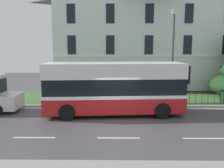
# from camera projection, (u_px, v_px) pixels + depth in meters

# --- Properties ---
(ground_plane) EXTENTS (60.00, 56.00, 0.18)m
(ground_plane) POSITION_uv_depth(u_px,v_px,m) (118.00, 121.00, 13.56)
(ground_plane) COLOR #464348
(georgian_townhouse) EXTENTS (18.48, 10.75, 11.57)m
(georgian_townhouse) POSITION_uv_depth(u_px,v_px,m) (142.00, 33.00, 26.69)
(georgian_townhouse) COLOR silver
(georgian_townhouse) RESTS_ON ground_plane
(iron_verge_railing) EXTENTS (12.69, 0.04, 0.97)m
(iron_verge_railing) POSITION_uv_depth(u_px,v_px,m) (158.00, 98.00, 16.85)
(iron_verge_railing) COLOR black
(iron_verge_railing) RESTS_ON ground_plane
(single_decker_bus) EXTENTS (8.77, 3.16, 3.28)m
(single_decker_bus) POSITION_uv_depth(u_px,v_px,m) (114.00, 88.00, 14.64)
(single_decker_bus) COLOR #B21A1A
(single_decker_bus) RESTS_ON ground_plane
(street_lamp_post) EXTENTS (0.36, 0.24, 6.90)m
(street_lamp_post) POSITION_uv_depth(u_px,v_px,m) (173.00, 50.00, 17.31)
(street_lamp_post) COLOR #333338
(street_lamp_post) RESTS_ON ground_plane
(litter_bin) EXTENTS (0.48, 0.48, 1.02)m
(litter_bin) POSITION_uv_depth(u_px,v_px,m) (223.00, 96.00, 17.37)
(litter_bin) COLOR #23472D
(litter_bin) RESTS_ON ground_plane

